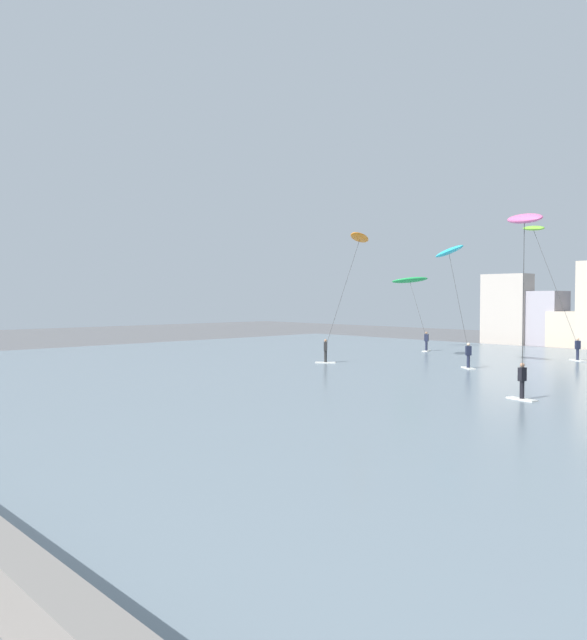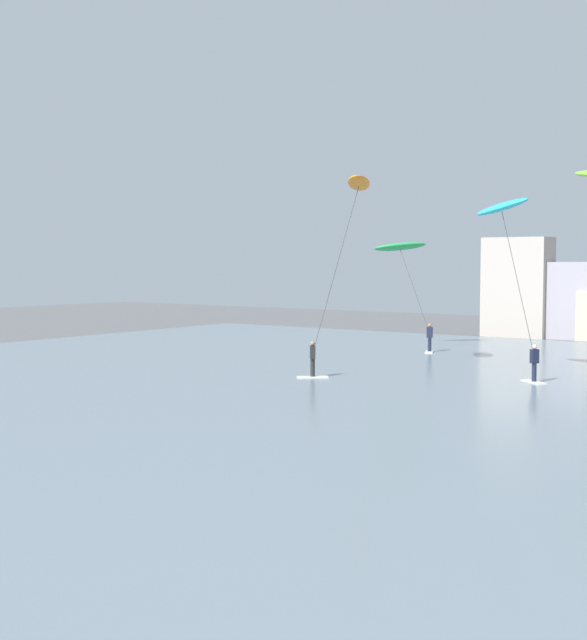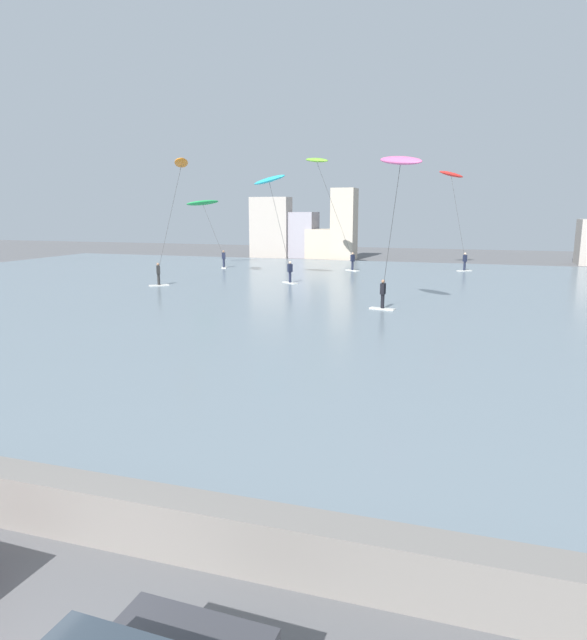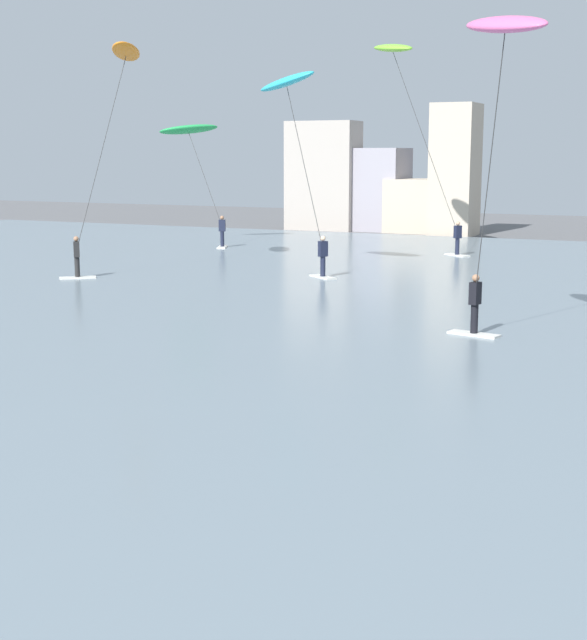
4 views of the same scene
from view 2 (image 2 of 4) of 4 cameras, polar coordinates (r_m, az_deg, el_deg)
name	(u,v)px [view 2 (image 2 of 4)]	position (r m, az deg, el deg)	size (l,w,h in m)	color
kitesurfer_cyan	(505,221)	(39.88, 13.48, 6.21)	(4.08, 2.45, 8.13)	silver
kitesurfer_orange	(354,202)	(41.07, 3.93, 7.63)	(2.43, 4.94, 9.25)	silver
kitesurfer_green	(403,256)	(52.91, 7.07, 4.15)	(4.61, 3.20, 6.53)	silver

